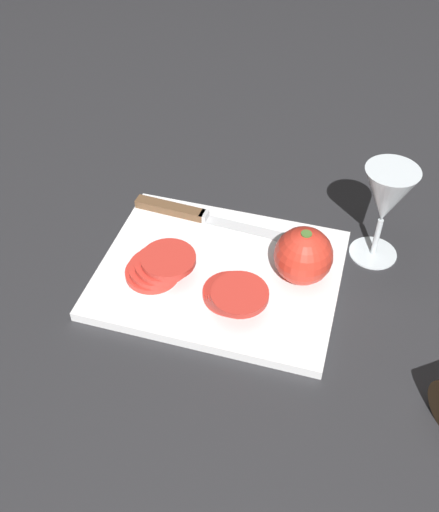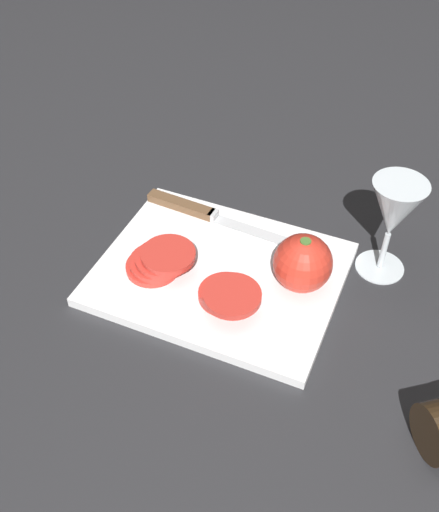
# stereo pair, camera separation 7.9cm
# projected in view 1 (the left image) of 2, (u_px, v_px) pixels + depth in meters

# --- Properties ---
(ground_plane) EXTENTS (3.00, 3.00, 0.00)m
(ground_plane) POSITION_uv_depth(u_px,v_px,m) (162.00, 265.00, 0.93)
(ground_plane) COLOR #28282B
(cutting_board) EXTENTS (0.36, 0.28, 0.02)m
(cutting_board) POSITION_uv_depth(u_px,v_px,m) (220.00, 274.00, 0.91)
(cutting_board) COLOR white
(cutting_board) RESTS_ON ground_plane
(wine_glass) EXTENTS (0.08, 0.08, 0.16)m
(wine_glass) POSITION_uv_depth(u_px,v_px,m) (386.00, 199.00, 0.87)
(wine_glass) COLOR silver
(wine_glass) RESTS_ON ground_plane
(whole_tomato) EXTENTS (0.09, 0.09, 0.09)m
(whole_tomato) POSITION_uv_depth(u_px,v_px,m) (303.00, 256.00, 0.86)
(whole_tomato) COLOR red
(whole_tomato) RESTS_ON cutting_board
(knife) EXTENTS (0.31, 0.04, 0.01)m
(knife) POSITION_uv_depth(u_px,v_px,m) (189.00, 213.00, 0.99)
(knife) COLOR silver
(knife) RESTS_ON cutting_board
(tomato_slice_stack_near) EXTENTS (0.11, 0.09, 0.04)m
(tomato_slice_stack_near) POSITION_uv_depth(u_px,v_px,m) (159.00, 266.00, 0.88)
(tomato_slice_stack_near) COLOR red
(tomato_slice_stack_near) RESTS_ON cutting_board
(tomato_slice_stack_far) EXTENTS (0.10, 0.10, 0.04)m
(tomato_slice_stack_far) POSITION_uv_depth(u_px,v_px,m) (235.00, 294.00, 0.84)
(tomato_slice_stack_far) COLOR red
(tomato_slice_stack_far) RESTS_ON cutting_board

